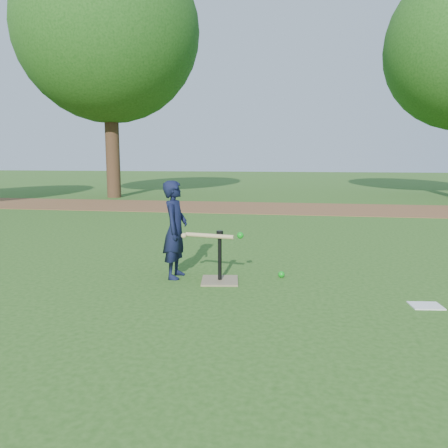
# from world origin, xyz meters

# --- Properties ---
(ground) EXTENTS (80.00, 80.00, 0.00)m
(ground) POSITION_xyz_m (0.00, 0.00, 0.00)
(ground) COLOR #285116
(ground) RESTS_ON ground
(dirt_strip) EXTENTS (24.00, 3.00, 0.01)m
(dirt_strip) POSITION_xyz_m (0.00, 7.50, 0.01)
(dirt_strip) COLOR brown
(dirt_strip) RESTS_ON ground
(child) EXTENTS (0.29, 0.44, 1.19)m
(child) POSITION_xyz_m (-0.78, -0.13, 0.60)
(child) COLOR black
(child) RESTS_ON ground
(wiffle_ball_ground) EXTENTS (0.08, 0.08, 0.08)m
(wiffle_ball_ground) POSITION_xyz_m (0.51, 0.07, 0.04)
(wiffle_ball_ground) COLOR #0D9917
(wiffle_ball_ground) RESTS_ON ground
(clipboard) EXTENTS (0.33, 0.27, 0.01)m
(clipboard) POSITION_xyz_m (1.97, -0.75, 0.01)
(clipboard) COLOR white
(clipboard) RESTS_ON ground
(batting_tee) EXTENTS (0.49, 0.49, 0.61)m
(batting_tee) POSITION_xyz_m (-0.21, -0.23, 0.11)
(batting_tee) COLOR #837353
(batting_tee) RESTS_ON ground
(swing_action) EXTENTS (0.72, 0.22, 0.08)m
(swing_action) POSITION_xyz_m (-0.29, -0.23, 0.55)
(swing_action) COLOR tan
(swing_action) RESTS_ON ground
(tree_left) EXTENTS (6.40, 6.40, 9.08)m
(tree_left) POSITION_xyz_m (-6.00, 10.00, 5.87)
(tree_left) COLOR #382316
(tree_left) RESTS_ON ground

